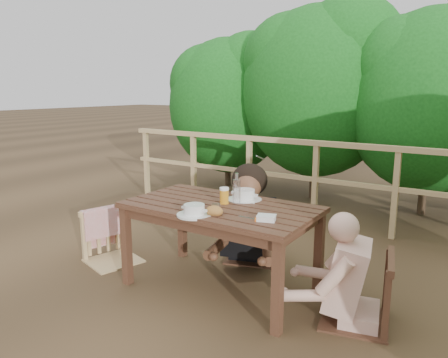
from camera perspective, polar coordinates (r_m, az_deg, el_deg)
The scene contains 16 objects.
ground at distance 3.62m, azimuth -0.45°, elevation -14.23°, with size 60.00×60.00×0.00m, color brown.
table at distance 3.48m, azimuth -0.46°, elevation -9.13°, with size 1.49×0.84×0.69m, color #402619.
chair_left at distance 4.09m, azimuth -14.82°, elevation -4.71°, with size 0.45×0.45×0.91m, color tan.
chair_far at distance 4.04m, azimuth 3.72°, elevation -4.48°, with size 0.45×0.45×0.91m, color #402619.
chair_right at distance 3.09m, azimuth 17.53°, elevation -9.91°, with size 0.47×0.47×0.95m, color #402619.
woman at distance 3.99m, azimuth 3.91°, elevation -0.76°, with size 0.58×0.72×1.44m, color black, non-canonical shape.
diner_right at distance 3.03m, azimuth 18.27°, elevation -7.06°, with size 0.52×0.64×1.28m, color #D3A290, non-canonical shape.
railing at distance 5.15m, azimuth 12.04°, elevation -0.55°, with size 5.60×0.10×1.01m, color tan.
hedge_row at distance 6.07m, azimuth 20.58°, elevation 14.08°, with size 6.60×1.60×3.80m, color #135215, non-canonical shape.
soup_near at distance 3.12m, azimuth -3.99°, elevation -4.16°, with size 0.26×0.26×0.09m, color white.
soup_far at distance 3.53m, azimuth 2.72°, elevation -2.16°, with size 0.29×0.29×0.10m, color white.
bread_roll at distance 3.10m, azimuth -1.28°, elevation -4.29°, with size 0.13×0.10×0.08m, color #A76B27.
beer_glass at distance 3.38m, azimuth 0.03°, elevation -2.34°, with size 0.07×0.07×0.14m, color orange.
bottle at distance 3.37m, azimuth 1.70°, elevation -1.38°, with size 0.06×0.06×0.26m, color silver.
tumbler at distance 3.17m, azimuth -1.06°, elevation -3.97°, with size 0.06×0.06×0.07m, color white.
butter_tub at distance 2.97m, azimuth 5.66°, elevation -5.32°, with size 0.13×0.09×0.06m, color white.
Camera 1 is at (1.81, -2.69, 1.60)m, focal length 34.31 mm.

